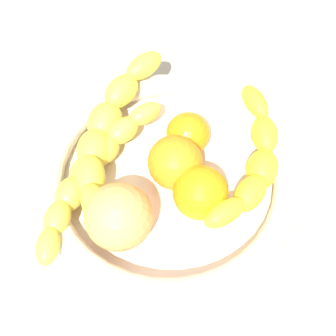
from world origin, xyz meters
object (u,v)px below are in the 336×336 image
at_px(fruit_bowl, 168,180).
at_px(orange_mid_left, 188,134).
at_px(banana_draped_right, 107,132).
at_px(orange_mid_right, 175,162).
at_px(orange_front, 200,193).
at_px(peach_blush, 119,217).
at_px(banana_draped_left, 91,172).
at_px(banana_arching_top, 255,162).

bearing_deg(fruit_bowl, orange_mid_left, 161.26).
relative_size(banana_draped_right, orange_mid_right, 4.03).
bearing_deg(orange_front, peach_blush, -63.20).
bearing_deg(banana_draped_left, peach_blush, 37.62).
height_order(fruit_bowl, peach_blush, peach_blush).
xyz_separation_m(fruit_bowl, banana_arching_top, (-0.02, 0.09, 0.02)).
xyz_separation_m(banana_arching_top, orange_front, (0.05, -0.06, 0.00)).
relative_size(banana_arching_top, orange_front, 3.35).
bearing_deg(peach_blush, banana_arching_top, 122.32).
height_order(banana_arching_top, orange_mid_left, orange_mid_left).
height_order(banana_draped_left, banana_arching_top, banana_arching_top).
height_order(banana_arching_top, peach_blush, peach_blush).
xyz_separation_m(fruit_bowl, banana_draped_right, (-0.04, -0.07, 0.03)).
distance_m(orange_mid_left, peach_blush, 0.13).
height_order(banana_draped_left, peach_blush, peach_blush).
height_order(fruit_bowl, banana_arching_top, banana_arching_top).
bearing_deg(banana_draped_right, orange_mid_left, 99.23).
relative_size(banana_draped_left, banana_arching_top, 1.09).
relative_size(fruit_bowl, orange_front, 4.88).
distance_m(fruit_bowl, banana_arching_top, 0.10).
distance_m(banana_draped_left, peach_blush, 0.07).
distance_m(fruit_bowl, banana_draped_left, 0.09).
bearing_deg(orange_front, fruit_bowl, -124.55).
relative_size(fruit_bowl, banana_draped_right, 1.17).
relative_size(orange_mid_right, peach_blush, 0.86).
height_order(banana_draped_right, peach_blush, peach_blush).
distance_m(fruit_bowl, banana_draped_right, 0.09).
bearing_deg(peach_blush, banana_draped_right, -162.77).
bearing_deg(peach_blush, banana_draped_left, -142.38).
bearing_deg(fruit_bowl, banana_draped_right, -115.73).
bearing_deg(banana_draped_right, orange_front, 61.13).
xyz_separation_m(banana_draped_right, orange_mid_right, (0.03, 0.08, -0.00)).
bearing_deg(banana_draped_left, banana_arching_top, 100.30).
xyz_separation_m(banana_draped_left, orange_mid_right, (-0.02, 0.09, 0.01)).
relative_size(banana_arching_top, orange_mid_right, 3.24).
height_order(banana_draped_left, orange_mid_left, orange_mid_left).
relative_size(orange_mid_left, orange_mid_right, 0.83).
distance_m(banana_draped_right, peach_blush, 0.11).
height_order(orange_mid_left, peach_blush, peach_blush).
distance_m(banana_draped_left, banana_draped_right, 0.05).
bearing_deg(banana_draped_left, banana_draped_right, 168.25).
xyz_separation_m(banana_arching_top, peach_blush, (0.09, -0.14, 0.01)).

